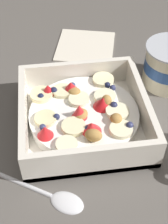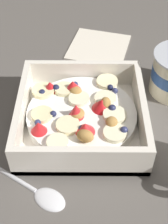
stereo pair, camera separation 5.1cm
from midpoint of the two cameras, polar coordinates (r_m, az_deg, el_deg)
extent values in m
plane|color=#56514C|center=(0.53, 3.41, -3.11)|extent=(2.40, 2.40, 0.00)
cube|color=white|center=(0.53, 2.76, -2.02)|extent=(0.20, 0.20, 0.01)
cube|color=white|center=(0.52, -7.72, -0.22)|extent=(0.20, 0.01, 0.06)
cube|color=white|center=(0.53, 13.25, -0.30)|extent=(0.20, 0.01, 0.06)
cube|color=white|center=(0.59, 2.58, 6.48)|extent=(0.01, 0.18, 0.06)
cube|color=white|center=(0.45, 3.21, -8.97)|extent=(0.01, 0.18, 0.06)
cylinder|color=white|center=(0.52, 2.82, -0.93)|extent=(0.18, 0.18, 0.02)
cylinder|color=#F4EAB7|center=(0.49, 0.57, -2.52)|extent=(0.05, 0.05, 0.01)
cylinder|color=#F4EAB7|center=(0.55, -0.45, 3.95)|extent=(0.04, 0.04, 0.01)
cylinder|color=#F7EFC6|center=(0.49, 8.96, -3.88)|extent=(0.05, 0.05, 0.01)
cylinder|color=#F4EAB7|center=(0.57, 7.12, 5.22)|extent=(0.05, 0.05, 0.01)
cylinder|color=#F7EFC6|center=(0.53, 6.96, 2.19)|extent=(0.05, 0.05, 0.01)
cylinder|color=beige|center=(0.55, -4.18, 3.66)|extent=(0.05, 0.05, 0.01)
cylinder|color=#F7EFC6|center=(0.47, -1.09, -5.59)|extent=(0.04, 0.04, 0.01)
cylinder|color=beige|center=(0.51, -4.11, -0.62)|extent=(0.04, 0.04, 0.01)
cylinder|color=#F7EFC6|center=(0.53, 2.28, 2.18)|extent=(0.05, 0.05, 0.01)
cylinder|color=#F7EFC6|center=(0.51, 8.80, -0.92)|extent=(0.05, 0.05, 0.01)
cone|color=red|center=(0.48, -4.58, -2.80)|extent=(0.03, 0.03, 0.02)
cone|color=red|center=(0.48, 3.86, -2.97)|extent=(0.04, 0.04, 0.02)
cone|color=red|center=(0.55, -2.94, 4.46)|extent=(0.02, 0.02, 0.02)
cone|color=red|center=(0.50, 1.96, 0.26)|extent=(0.03, 0.03, 0.03)
cone|color=red|center=(0.52, 6.40, 1.24)|extent=(0.04, 0.04, 0.02)
cone|color=red|center=(0.54, 1.12, 4.49)|extent=(0.04, 0.04, 0.02)
sphere|color=#191E3D|center=(0.55, -1.91, 4.17)|extent=(0.01, 0.01, 0.01)
sphere|color=navy|center=(0.56, 1.49, 4.79)|extent=(0.01, 0.01, 0.01)
sphere|color=#23284C|center=(0.52, 8.29, 0.52)|extent=(0.01, 0.01, 0.01)
sphere|color=navy|center=(0.49, 10.56, -3.35)|extent=(0.01, 0.01, 0.01)
sphere|color=navy|center=(0.55, 8.57, 3.60)|extent=(0.01, 0.01, 0.01)
sphere|color=navy|center=(0.49, -4.82, -2.04)|extent=(0.01, 0.01, 0.01)
sphere|color=#23284C|center=(0.50, -2.15, -0.61)|extent=(0.01, 0.01, 0.01)
sphere|color=navy|center=(0.48, 3.12, -3.10)|extent=(0.01, 0.01, 0.01)
sphere|color=#191E3D|center=(0.55, 7.71, 4.21)|extent=(0.01, 0.01, 0.01)
sphere|color=#191E3D|center=(0.54, -4.34, 3.35)|extent=(0.01, 0.01, 0.01)
ellipsoid|color=#AD7F42|center=(0.54, 1.65, 3.65)|extent=(0.02, 0.03, 0.01)
ellipsoid|color=#AD7F42|center=(0.52, 7.09, 1.49)|extent=(0.02, 0.02, 0.02)
ellipsoid|color=#AD7F42|center=(0.49, 8.34, -1.91)|extent=(0.03, 0.03, 0.02)
ellipsoid|color=#AD7F42|center=(0.50, 2.25, -0.21)|extent=(0.03, 0.03, 0.01)
ellipsoid|color=#AD7F42|center=(0.47, 4.30, -4.42)|extent=(0.03, 0.03, 0.02)
ellipsoid|color=silver|center=(0.45, -2.32, -15.16)|extent=(0.05, 0.06, 0.01)
cylinder|color=silver|center=(0.48, -10.94, -10.14)|extent=(0.07, 0.11, 0.01)
cube|color=silver|center=(0.71, 5.07, 11.43)|extent=(0.15, 0.15, 0.01)
camera|label=1|loc=(0.03, -87.13, 2.94)|focal=51.66mm
camera|label=2|loc=(0.03, 92.87, -2.94)|focal=51.66mm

